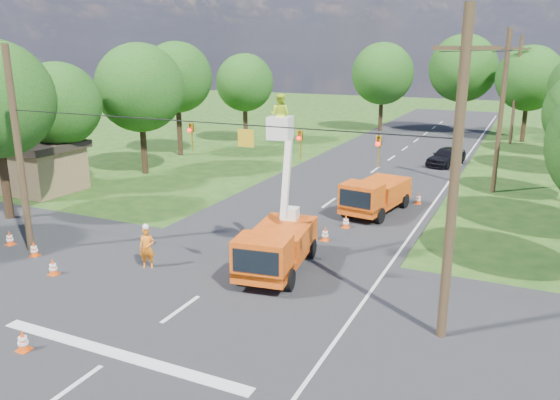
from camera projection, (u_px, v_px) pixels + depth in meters
The scene contains 29 objects.
ground at pixel (355, 185), 36.43m from camera, with size 140.00×140.00×0.00m, color #1D4715.
road_main at pixel (355, 185), 36.43m from camera, with size 12.00×100.00×0.06m, color black.
road_cross at pixel (211, 288), 20.71m from camera, with size 56.00×10.00×0.07m, color black.
stop_bar at pixel (118, 355), 16.17m from camera, with size 9.00×0.45×0.02m, color silver.
edge_line at pixel (441, 194), 34.14m from camera, with size 0.12×90.00×0.02m, color silver.
bucket_truck at pixel (277, 236), 21.87m from camera, with size 2.82×5.75×7.14m.
second_truck at pixel (375, 195), 29.81m from camera, with size 2.83×5.70×2.05m.
ground_worker at pixel (147, 248), 22.38m from camera, with size 0.65×0.43×1.78m, color orange.
distant_car at pixel (446, 156), 42.23m from camera, with size 1.73×4.30×1.47m, color black.
traffic_cone_0 at pixel (23, 341), 16.30m from camera, with size 0.38×0.38×0.71m.
traffic_cone_1 at pixel (325, 234), 25.70m from camera, with size 0.38×0.38×0.71m.
traffic_cone_2 at pixel (346, 221), 27.55m from camera, with size 0.38×0.38×0.71m.
traffic_cone_3 at pixel (53, 267), 21.80m from camera, with size 0.38×0.38×0.71m.
traffic_cone_4 at pixel (34, 249), 23.76m from camera, with size 0.38×0.38×0.71m.
traffic_cone_5 at pixel (10, 238), 25.12m from camera, with size 0.38×0.38×0.71m.
traffic_cone_6 at pixel (418, 198), 31.79m from camera, with size 0.38×0.38×0.71m.
pole_right_near at pixel (455, 179), 15.88m from camera, with size 1.80×0.30×10.00m.
pole_right_mid at pixel (501, 111), 33.34m from camera, with size 1.80×0.30×10.00m.
pole_right_far at pixel (516, 90), 50.80m from camera, with size 1.80×0.30×10.00m.
pole_left at pixel (19, 152), 23.38m from camera, with size 0.30×0.30×9.00m.
signal_span at pixel (262, 139), 18.23m from camera, with size 18.00×0.29×1.07m.
shed at pixel (36, 166), 34.60m from camera, with size 5.50×4.50×3.15m.
tree_left_c at pixel (59, 105), 33.84m from camera, with size 5.20×5.20×8.06m.
tree_left_d at pixel (140, 88), 38.28m from camera, with size 6.20×6.20×9.24m.
tree_left_e at pixel (177, 77), 45.03m from camera, with size 5.80×5.80×9.41m.
tree_left_f at pixel (245, 83), 51.42m from camera, with size 5.40×5.40×8.40m.
tree_far_a at pixel (383, 74), 58.64m from camera, with size 6.60×6.60×9.50m.
tree_far_b at pixel (463, 68), 56.95m from camera, with size 7.00×7.00×10.32m.
tree_far_c at pixel (529, 78), 51.89m from camera, with size 6.20×6.20×9.18m.
Camera 1 is at (10.43, -14.16, 8.78)m, focal length 35.00 mm.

